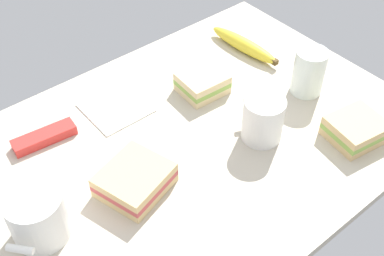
# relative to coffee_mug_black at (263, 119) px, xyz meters

# --- Properties ---
(tabletop) EXTENTS (0.90, 0.64, 0.02)m
(tabletop) POSITION_rel_coffee_mug_black_xyz_m (0.11, -0.08, -0.06)
(tabletop) COLOR #BCB29E
(tabletop) RESTS_ON ground
(coffee_mug_black) EXTENTS (0.08, 0.10, 0.09)m
(coffee_mug_black) POSITION_rel_coffee_mug_black_xyz_m (0.00, 0.00, 0.00)
(coffee_mug_black) COLOR white
(coffee_mug_black) RESTS_ON tabletop
(coffee_mug_milky) EXTENTS (0.11, 0.11, 0.09)m
(coffee_mug_milky) POSITION_rel_coffee_mug_black_xyz_m (0.44, -0.07, -0.00)
(coffee_mug_milky) COLOR white
(coffee_mug_milky) RESTS_ON tabletop
(sandwich_main) EXTENTS (0.12, 0.11, 0.04)m
(sandwich_main) POSITION_rel_coffee_mug_black_xyz_m (-0.14, 0.12, -0.03)
(sandwich_main) COLOR #DBB77A
(sandwich_main) RESTS_ON tabletop
(sandwich_side) EXTENTS (0.14, 0.13, 0.04)m
(sandwich_side) POSITION_rel_coffee_mug_black_xyz_m (0.27, -0.05, -0.03)
(sandwich_side) COLOR #DBB77A
(sandwich_side) RESTS_ON tabletop
(sandwich_extra) EXTENTS (0.10, 0.09, 0.04)m
(sandwich_extra) POSITION_rel_coffee_mug_black_xyz_m (-0.00, -0.18, -0.03)
(sandwich_extra) COLOR beige
(sandwich_extra) RESTS_ON tabletop
(glass_of_milk) EXTENTS (0.07, 0.07, 0.10)m
(glass_of_milk) POSITION_rel_coffee_mug_black_xyz_m (-0.18, -0.04, 0.00)
(glass_of_milk) COLOR silver
(glass_of_milk) RESTS_ON tabletop
(banana) EXTENTS (0.05, 0.20, 0.03)m
(banana) POSITION_rel_coffee_mug_black_xyz_m (-0.18, -0.23, -0.03)
(banana) COLOR yellow
(banana) RESTS_ON tabletop
(snack_bar) EXTENTS (0.13, 0.05, 0.02)m
(snack_bar) POSITION_rel_coffee_mug_black_xyz_m (0.34, -0.26, -0.04)
(snack_bar) COLOR red
(snack_bar) RESTS_ON tabletop
(paper_napkin) EXTENTS (0.12, 0.12, 0.00)m
(paper_napkin) POSITION_rel_coffee_mug_black_xyz_m (0.18, -0.25, -0.05)
(paper_napkin) COLOR white
(paper_napkin) RESTS_ON tabletop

